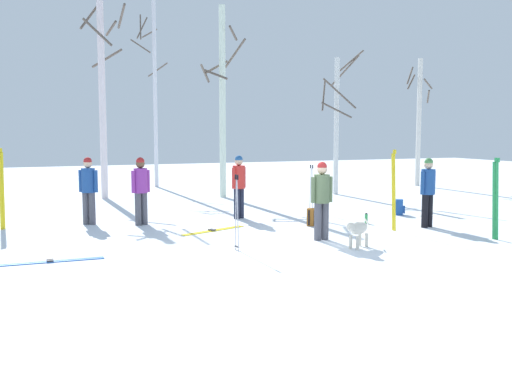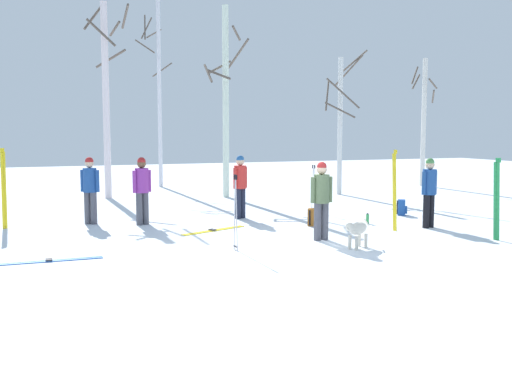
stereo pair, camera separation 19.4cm
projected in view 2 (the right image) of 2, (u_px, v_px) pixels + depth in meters
name	position (u px, v px, depth m)	size (l,w,h in m)	color
ground_plane	(288.00, 249.00, 11.97)	(60.00, 60.00, 0.00)	white
person_0	(321.00, 196.00, 12.79)	(0.52, 0.34, 1.72)	#4C4C56
person_1	(142.00, 186.00, 14.89)	(0.49, 0.34, 1.72)	#4C4C56
person_2	(240.00, 183.00, 15.96)	(0.47, 0.34, 1.72)	#1E2338
person_3	(429.00, 188.00, 14.44)	(0.51, 0.34, 1.72)	black
person_4	(90.00, 186.00, 15.00)	(0.44, 0.34, 1.72)	#4C4C56
dog	(357.00, 230.00, 11.94)	(0.80, 0.50, 0.57)	beige
ski_pair_planted_0	(497.00, 199.00, 12.83)	(0.08, 0.19, 1.80)	green
ski_pair_planted_1	(395.00, 191.00, 14.01)	(0.02, 0.23, 1.94)	yellow
ski_pair_planted_2	(4.00, 189.00, 14.28)	(0.13, 0.11, 1.96)	yellow
ski_pair_lying_0	(52.00, 261.00, 10.83)	(1.82, 0.21, 0.05)	blue
ski_pair_lying_1	(214.00, 230.00, 14.09)	(1.76, 0.88, 0.05)	yellow
ski_poles_0	(236.00, 210.00, 11.75)	(0.07, 0.22, 1.52)	#B2B2BC
ski_poles_1	(314.00, 187.00, 17.38)	(0.07, 0.23, 1.37)	#B2B2BC
backpack_0	(313.00, 217.00, 14.79)	(0.34, 0.34, 0.44)	#99591E
backpack_1	(402.00, 208.00, 16.65)	(0.34, 0.33, 0.44)	#1E4C99
water_bottle_0	(368.00, 219.00, 15.13)	(0.08, 0.08, 0.27)	green
birch_tree_1	(106.00, 94.00, 20.44)	(1.48, 1.54, 6.76)	silver
birch_tree_2	(158.00, 89.00, 24.58)	(1.52, 1.66, 7.81)	silver
birch_tree_3	(226.00, 99.00, 20.79)	(1.49, 1.42, 6.71)	silver
birch_tree_4	(340.00, 120.00, 21.77)	(1.65, 1.64, 5.30)	silver
birch_tree_5	(424.00, 120.00, 25.14)	(1.18, 1.18, 5.41)	silver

